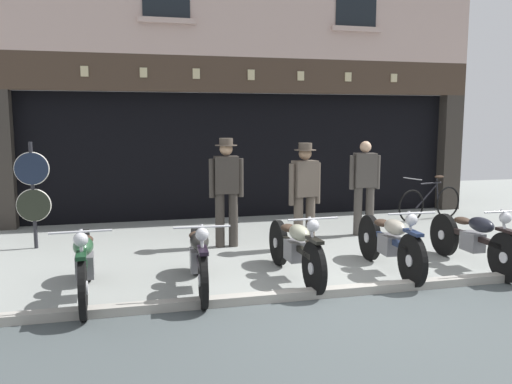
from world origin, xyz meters
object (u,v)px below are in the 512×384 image
object	(u,v)px
salesman_left	(226,187)
shopkeeper_center	(305,191)
motorcycle_center	(295,247)
tyre_sign_pole	(33,188)
motorcycle_center_left	(199,256)
motorcycle_center_right	(390,241)
motorcycle_right	(474,238)
salesman_right	(365,183)
advert_board_near	(318,133)
motorcycle_left	(85,262)
leaning_bicycle	(430,202)

from	to	relation	value
salesman_left	shopkeeper_center	world-z (taller)	salesman_left
motorcycle_center	salesman_left	distance (m)	2.09
shopkeeper_center	salesman_left	bearing A→B (deg)	-31.73
motorcycle_center	tyre_sign_pole	world-z (taller)	tyre_sign_pole
motorcycle_center_left	motorcycle_center_right	bearing A→B (deg)	-174.23
motorcycle_center	shopkeeper_center	xyz separation A→B (m)	(0.65, 1.49, 0.52)
motorcycle_right	motorcycle_center_left	bearing A→B (deg)	0.75
motorcycle_center_right	tyre_sign_pole	xyz separation A→B (m)	(-4.86, 2.60, 0.54)
tyre_sign_pole	salesman_right	bearing A→B (deg)	-3.55
motorcycle_center	advert_board_near	bearing A→B (deg)	-115.58
motorcycle_center_left	salesman_left	xyz separation A→B (m)	(0.74, 2.07, 0.57)
motorcycle_center_right	advert_board_near	size ratio (longest dim) A/B	1.87
motorcycle_left	motorcycle_center_left	distance (m)	1.32
motorcycle_center_left	motorcycle_right	xyz separation A→B (m)	(3.83, 0.01, 0.00)
motorcycle_center	motorcycle_left	bearing A→B (deg)	1.19
leaning_bicycle	advert_board_near	bearing A→B (deg)	41.22
motorcycle_left	advert_board_near	distance (m)	6.73
motorcycle_left	motorcycle_right	xyz separation A→B (m)	(5.15, 0.01, -0.01)
salesman_left	salesman_right	world-z (taller)	salesman_left
motorcycle_center_left	leaning_bicycle	world-z (taller)	same
motorcycle_center_right	shopkeeper_center	xyz separation A→B (m)	(-0.68, 1.53, 0.51)
motorcycle_center	leaning_bicycle	distance (m)	5.14
salesman_right	leaning_bicycle	bearing A→B (deg)	-147.06
motorcycle_center	salesman_right	xyz separation A→B (m)	(2.03, 2.22, 0.51)
motorcycle_center_right	salesman_right	size ratio (longest dim) A/B	1.17
shopkeeper_center	motorcycle_center_left	bearing A→B (deg)	29.44
motorcycle_center_left	tyre_sign_pole	size ratio (longest dim) A/B	1.14
motorcycle_left	tyre_sign_pole	world-z (taller)	tyre_sign_pole
motorcycle_center_left	motorcycle_center	bearing A→B (deg)	-170.53
motorcycle_center	shopkeeper_center	size ratio (longest dim) A/B	1.17
tyre_sign_pole	advert_board_near	size ratio (longest dim) A/B	1.63
advert_board_near	salesman_right	bearing A→B (deg)	-90.27
motorcycle_center_left	motorcycle_right	distance (m)	3.83
motorcycle_center_left	salesman_right	xyz separation A→B (m)	(3.29, 2.35, 0.51)
shopkeeper_center	advert_board_near	xyz separation A→B (m)	(1.39, 3.09, 0.83)
salesman_left	tyre_sign_pole	bearing A→B (deg)	-9.70
motorcycle_center_left	salesman_right	bearing A→B (deg)	-140.88
leaning_bicycle	motorcycle_left	bearing A→B (deg)	102.65
shopkeeper_center	tyre_sign_pole	world-z (taller)	tyre_sign_pole
motorcycle_center_left	motorcycle_right	bearing A→B (deg)	-176.24
motorcycle_center	leaning_bicycle	xyz separation A→B (m)	(4.01, 3.22, -0.06)
salesman_left	motorcycle_center_left	bearing A→B (deg)	72.35
motorcycle_center	shopkeeper_center	bearing A→B (deg)	-114.98
shopkeeper_center	advert_board_near	world-z (taller)	advert_board_near
motorcycle_left	motorcycle_center_right	world-z (taller)	motorcycle_center_right
salesman_right	leaning_bicycle	distance (m)	2.30
advert_board_near	motorcycle_right	bearing A→B (deg)	-83.63
tyre_sign_pole	leaning_bicycle	size ratio (longest dim) A/B	1.02
motorcycle_left	motorcycle_center	distance (m)	2.59
motorcycle_center_left	motorcycle_center_right	xyz separation A→B (m)	(2.59, 0.10, 0.01)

